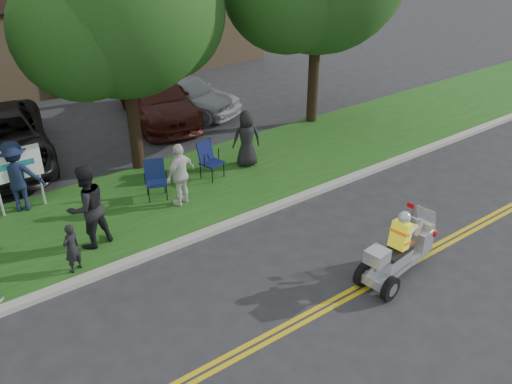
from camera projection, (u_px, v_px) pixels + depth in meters
ground at (281, 308)px, 10.45m from camera, size 120.00×120.00×0.00m
centerline_near at (300, 325)px, 10.04m from camera, size 60.00×0.10×0.01m
centerline_far at (295, 320)px, 10.15m from camera, size 60.00×0.10×0.01m
curb at (198, 236)px, 12.57m from camera, size 60.00×0.25×0.12m
grass_verge at (156, 200)px, 14.09m from camera, size 60.00×4.00×0.10m
commercial_building at (48, 25)px, 23.93m from camera, size 18.00×8.20×4.00m
tree_mid at (123, 11)px, 13.72m from camera, size 5.88×4.80×7.05m
business_sign at (16, 168)px, 12.99m from camera, size 1.25×0.06×1.75m
trike_scooter at (400, 254)px, 11.10m from camera, size 2.38×0.87×1.56m
lawn_chair_a at (155, 176)px, 13.92m from camera, size 0.68×0.69×0.99m
lawn_chair_b at (208, 157)px, 14.89m from camera, size 0.68×0.69×1.04m
spectator_adult_mid at (87, 207)px, 11.74m from camera, size 1.07×0.91×1.93m
spectator_adult_right at (180, 174)px, 13.46m from camera, size 1.03×0.68×1.63m
spectator_chair_a at (17, 176)px, 13.15m from camera, size 1.34×1.05×1.82m
spectator_chair_b at (247, 139)px, 15.44m from camera, size 0.94×0.79×1.64m
child_left at (72, 248)px, 11.08m from camera, size 0.48×0.41×1.11m
parked_car_mid at (1, 139)px, 15.77m from camera, size 3.54×5.95×1.55m
parked_car_right at (158, 99)px, 19.04m from camera, size 3.06×5.34×1.46m
parked_car_far_right at (185, 94)px, 19.62m from camera, size 3.21×4.49×1.42m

